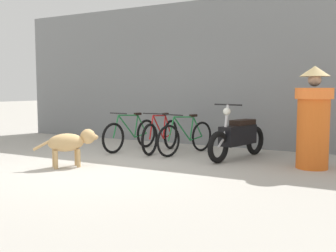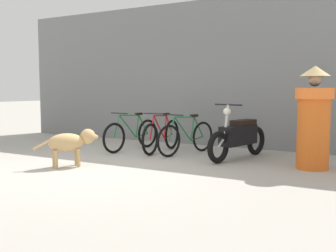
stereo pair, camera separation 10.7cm
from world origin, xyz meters
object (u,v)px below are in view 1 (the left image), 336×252
at_px(bicycle_2, 186,137).
at_px(motorcycle, 238,137).
at_px(bicycle_1, 161,136).
at_px(bicycle_0, 131,135).
at_px(stray_dog, 71,142).
at_px(person_in_robes, 313,118).

xyz_separation_m(bicycle_2, motorcycle, (1.09, -0.02, 0.08)).
bearing_deg(bicycle_2, motorcycle, 104.85).
distance_m(bicycle_1, bicycle_2, 0.57).
height_order(bicycle_1, bicycle_2, bicycle_1).
bearing_deg(motorcycle, bicycle_0, -72.49).
xyz_separation_m(bicycle_2, stray_dog, (-1.14, -2.09, 0.08)).
distance_m(motorcycle, stray_dog, 3.04).
distance_m(bicycle_2, motorcycle, 1.09).
height_order(bicycle_0, person_in_robes, person_in_robes).
distance_m(bicycle_0, bicycle_2, 1.26).
xyz_separation_m(motorcycle, person_in_robes, (1.37, -0.30, 0.43)).
bearing_deg(bicycle_0, bicycle_1, 106.15).
bearing_deg(person_in_robes, bicycle_0, 3.29).
bearing_deg(bicycle_0, stray_dog, 11.62).
xyz_separation_m(bicycle_1, bicycle_2, (0.57, 0.03, -0.00)).
relative_size(bicycle_1, motorcycle, 0.90).
height_order(bicycle_2, stray_dog, bicycle_2).
xyz_separation_m(motorcycle, stray_dog, (-2.23, -2.08, 0.00)).
bearing_deg(bicycle_1, motorcycle, 87.99).
xyz_separation_m(bicycle_2, person_in_robes, (2.46, -0.31, 0.50)).
bearing_deg(person_in_robes, bicycle_2, -1.01).
distance_m(stray_dog, person_in_robes, 4.04).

